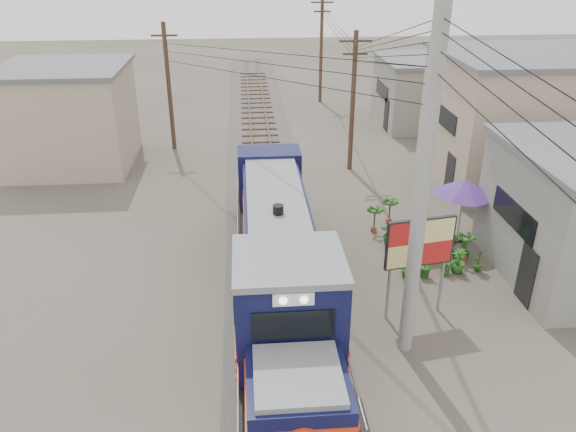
{
  "coord_description": "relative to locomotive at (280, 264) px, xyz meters",
  "views": [
    {
      "loc": [
        -0.97,
        -13.3,
        10.66
      ],
      "look_at": [
        0.44,
        4.06,
        2.2
      ],
      "focal_mm": 35.0,
      "sensor_mm": 36.0,
      "label": 1
    }
  ],
  "objects": [
    {
      "name": "ground",
      "position": [
        0.0,
        -1.78,
        -1.65
      ],
      "size": [
        120.0,
        120.0,
        0.0
      ],
      "primitive_type": "plane",
      "color": "#473F35",
      "rests_on": "ground"
    },
    {
      "name": "ballast",
      "position": [
        0.0,
        8.22,
        -1.57
      ],
      "size": [
        3.6,
        70.0,
        0.16
      ],
      "primitive_type": "cube",
      "color": "#595651",
      "rests_on": "ground"
    },
    {
      "name": "track",
      "position": [
        0.0,
        8.22,
        -1.39
      ],
      "size": [
        1.15,
        70.0,
        0.12
      ],
      "color": "#51331E",
      "rests_on": "ground"
    },
    {
      "name": "locomotive",
      "position": [
        0.0,
        0.0,
        0.0
      ],
      "size": [
        2.76,
        15.03,
        3.73
      ],
      "color": "black",
      "rests_on": "ground"
    },
    {
      "name": "utility_pole_main",
      "position": [
        3.5,
        -2.28,
        3.35
      ],
      "size": [
        0.4,
        0.4,
        10.0
      ],
      "color": "#9E9B93",
      "rests_on": "ground"
    },
    {
      "name": "wooden_pole_mid",
      "position": [
        4.5,
        12.22,
        2.03
      ],
      "size": [
        1.6,
        0.24,
        7.0
      ],
      "color": "#4C3826",
      "rests_on": "ground"
    },
    {
      "name": "wooden_pole_far",
      "position": [
        4.8,
        26.22,
        2.29
      ],
      "size": [
        1.6,
        0.24,
        7.5
      ],
      "color": "#4C3826",
      "rests_on": "ground"
    },
    {
      "name": "wooden_pole_left",
      "position": [
        -5.0,
        16.22,
        2.03
      ],
      "size": [
        1.6,
        0.24,
        7.0
      ],
      "color": "#4C3826",
      "rests_on": "ground"
    },
    {
      "name": "power_lines",
      "position": [
        -0.14,
        6.71,
        5.92
      ],
      "size": [
        9.65,
        19.0,
        3.3
      ],
      "color": "black",
      "rests_on": "ground"
    },
    {
      "name": "shophouse_mid",
      "position": [
        12.5,
        10.22,
        1.46
      ],
      "size": [
        8.4,
        7.35,
        6.2
      ],
      "color": "tan",
      "rests_on": "ground"
    },
    {
      "name": "shophouse_back",
      "position": [
        11.0,
        20.22,
        0.46
      ],
      "size": [
        6.3,
        6.3,
        4.2
      ],
      "color": "gray",
      "rests_on": "ground"
    },
    {
      "name": "shophouse_left",
      "position": [
        -10.0,
        14.22,
        0.96
      ],
      "size": [
        6.3,
        6.3,
        5.2
      ],
      "color": "tan",
      "rests_on": "ground"
    },
    {
      "name": "billboard",
      "position": [
        4.19,
        -0.68,
        0.85
      ],
      "size": [
        2.18,
        0.48,
        3.39
      ],
      "rotation": [
        0.0,
        0.0,
        0.17
      ],
      "color": "#99999E",
      "rests_on": "ground"
    },
    {
      "name": "market_umbrella",
      "position": [
        7.36,
        4.05,
        0.63
      ],
      "size": [
        2.45,
        2.45,
        2.59
      ],
      "rotation": [
        0.0,
        0.0,
        0.04
      ],
      "color": "black",
      "rests_on": "ground"
    },
    {
      "name": "vendor",
      "position": [
        5.68,
        4.08,
        -0.82
      ],
      "size": [
        0.72,
        0.66,
        1.65
      ],
      "primitive_type": "imported",
      "rotation": [
        0.0,
        0.0,
        3.73
      ],
      "color": "black",
      "rests_on": "ground"
    },
    {
      "name": "plant_nursery",
      "position": [
        5.53,
        2.66,
        -1.18
      ],
      "size": [
        3.47,
        3.26,
        1.13
      ],
      "color": "#26621C",
      "rests_on": "ground"
    }
  ]
}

